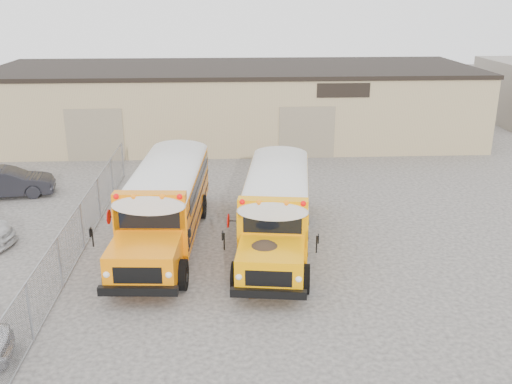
{
  "coord_description": "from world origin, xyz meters",
  "views": [
    {
      "loc": [
        -0.61,
        -16.74,
        9.04
      ],
      "look_at": [
        0.52,
        4.53,
        1.6
      ],
      "focal_mm": 40.0,
      "sensor_mm": 36.0,
      "label": 1
    }
  ],
  "objects_px": {
    "tarp_bundle": "(264,265)",
    "school_bus_left": "(186,155)",
    "car_dark": "(7,182)",
    "school_bus_right": "(282,160)"
  },
  "relations": [
    {
      "from": "school_bus_left",
      "to": "car_dark",
      "type": "height_order",
      "value": "school_bus_left"
    },
    {
      "from": "school_bus_left",
      "to": "tarp_bundle",
      "type": "distance_m",
      "value": 10.91
    },
    {
      "from": "tarp_bundle",
      "to": "car_dark",
      "type": "height_order",
      "value": "tarp_bundle"
    },
    {
      "from": "school_bus_right",
      "to": "school_bus_left",
      "type": "bearing_deg",
      "value": 168.62
    },
    {
      "from": "car_dark",
      "to": "tarp_bundle",
      "type": "bearing_deg",
      "value": -140.61
    },
    {
      "from": "tarp_bundle",
      "to": "car_dark",
      "type": "bearing_deg",
      "value": 139.98
    },
    {
      "from": "school_bus_right",
      "to": "car_dark",
      "type": "relative_size",
      "value": 2.31
    },
    {
      "from": "school_bus_right",
      "to": "tarp_bundle",
      "type": "distance_m",
      "value": 9.65
    },
    {
      "from": "school_bus_left",
      "to": "tarp_bundle",
      "type": "bearing_deg",
      "value": -73.42
    },
    {
      "from": "tarp_bundle",
      "to": "school_bus_left",
      "type": "bearing_deg",
      "value": 106.58
    }
  ]
}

